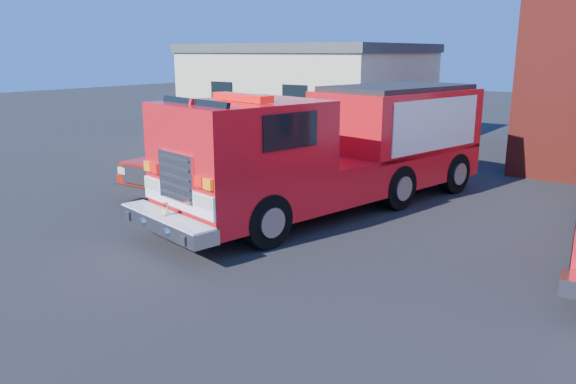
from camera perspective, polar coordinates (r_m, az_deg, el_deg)
The scene contains 4 objects.
ground at distance 12.46m, azimuth 3.24°, elevation -4.71°, with size 100.00×100.00×0.00m, color black.
side_building at distance 27.66m, azimuth 2.12°, elevation 10.34°, with size 10.20×8.20×4.35m.
fire_engine at distance 14.59m, azimuth 5.09°, elevation 4.59°, with size 4.88×10.49×3.12m.
pickup_truck at distance 16.92m, azimuth -7.61°, elevation 3.32°, with size 2.12×5.73×1.87m.
Camera 1 is at (6.32, -9.96, 4.01)m, focal length 35.00 mm.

